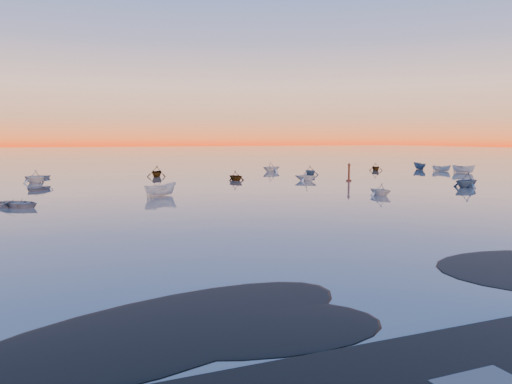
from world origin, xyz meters
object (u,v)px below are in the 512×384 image
boat_near_left (19,207)px  channel_marker (349,173)px  boat_near_center (161,196)px  boat_near_right (380,195)px

boat_near_left → channel_marker: (46.08, 13.04, 1.19)m
boat_near_center → channel_marker: (31.45, 9.22, 1.19)m
boat_near_center → channel_marker: size_ratio=1.43×
boat_near_left → boat_near_right: size_ratio=1.42×
boat_near_left → boat_near_center: bearing=-33.1°
boat_near_right → channel_marker: 19.72m
boat_near_center → boat_near_right: 25.58m
boat_near_right → channel_marker: size_ratio=1.06×
boat_near_right → boat_near_center: bearing=-34.2°
boat_near_left → channel_marker: channel_marker is taller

